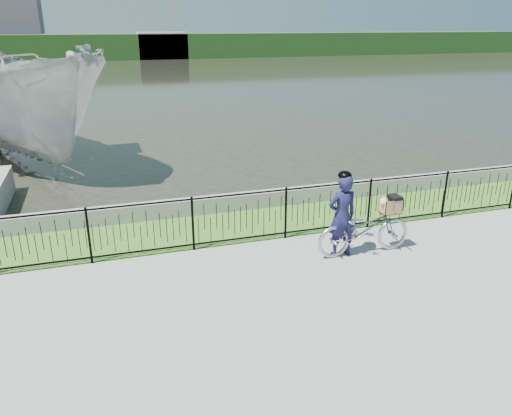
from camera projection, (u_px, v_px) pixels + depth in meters
name	position (u px, v px, depth m)	size (l,w,h in m)	color
ground	(265.00, 278.00, 9.09)	(120.00, 120.00, 0.00)	gray
grass_strip	(229.00, 226.00, 11.41)	(60.00, 2.00, 0.01)	#3E6E22
water	(130.00, 82.00, 38.56)	(120.00, 120.00, 0.00)	#27281E
quay_wall	(218.00, 204.00, 12.23)	(60.00, 0.30, 0.40)	gray
fence	(241.00, 218.00, 10.32)	(14.00, 0.06, 1.15)	black
far_treeline	(112.00, 47.00, 62.15)	(120.00, 6.00, 3.00)	#22451A
far_building_right	(162.00, 46.00, 62.47)	(6.00, 3.00, 3.20)	#AA9B89
bicycle_rig	(365.00, 228.00, 9.92)	(1.99, 0.69, 1.18)	#AAADB6
cyclist	(342.00, 215.00, 9.71)	(0.63, 0.43, 1.74)	#16153A
boat_near	(16.00, 100.00, 16.06)	(7.79, 10.55, 5.64)	#A9A9A9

